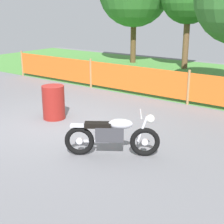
{
  "coord_description": "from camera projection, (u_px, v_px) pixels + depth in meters",
  "views": [
    {
      "loc": [
        5.86,
        -5.69,
        2.82
      ],
      "look_at": [
        2.22,
        -0.73,
        0.9
      ],
      "focal_mm": 54.19,
      "sensor_mm": 36.0,
      "label": 1
    }
  ],
  "objects": [
    {
      "name": "motorcycle_lead",
      "position": [
        113.0,
        135.0,
        6.59
      ],
      "size": [
        1.61,
        1.13,
        0.89
      ],
      "rotation": [
        0.0,
        0.0,
        0.59
      ],
      "color": "black",
      "rests_on": "ground"
    },
    {
      "name": "grass_verge",
      "position": [
        185.0,
        76.0,
        14.29
      ],
      "size": [
        24.0,
        7.87,
        0.01
      ],
      "primitive_type": "cube",
      "color": "#4C8C3D",
      "rests_on": "ground"
    },
    {
      "name": "ground",
      "position": [
        59.0,
        124.0,
        8.54
      ],
      "size": [
        24.0,
        24.0,
        0.02
      ],
      "primitive_type": "cube",
      "color": "slate"
    },
    {
      "name": "barrier_fence",
      "position": [
        135.0,
        79.0,
        11.11
      ],
      "size": [
        11.41,
        0.08,
        1.05
      ],
      "color": "#997547",
      "rests_on": "ground"
    },
    {
      "name": "oil_drum",
      "position": [
        54.0,
        102.0,
        8.8
      ],
      "size": [
        0.58,
        0.58,
        0.88
      ],
      "primitive_type": "cylinder",
      "color": "maroon",
      "rests_on": "ground"
    }
  ]
}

